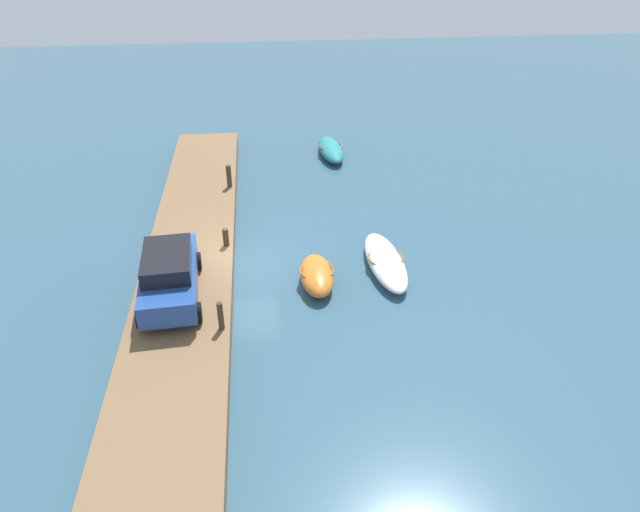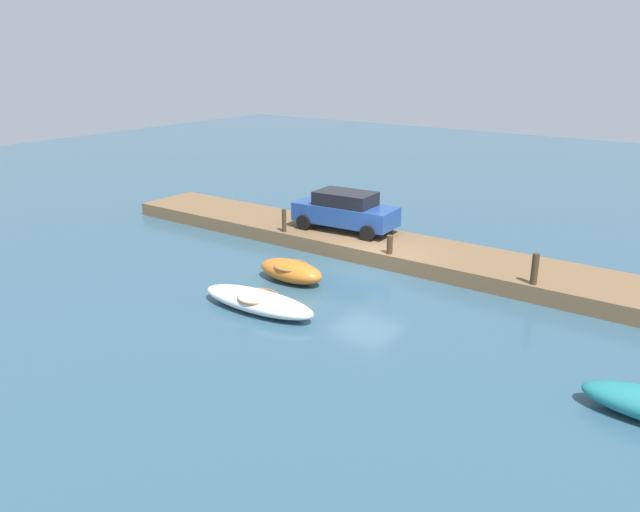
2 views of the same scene
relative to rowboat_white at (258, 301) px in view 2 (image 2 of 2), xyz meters
name	(u,v)px [view 2 (image 2 of 2)]	position (x,y,z in m)	size (l,w,h in m)	color
ground_plane	(367,270)	(-0.77, -5.30, -0.32)	(84.00, 84.00, 0.00)	#33566B
dock_platform	(393,249)	(-0.77, -7.27, -0.03)	(26.77, 3.24, 0.59)	brown
rowboat_white	(258,301)	(0.00, 0.00, 0.00)	(4.24, 1.44, 0.63)	white
dinghy_orange	(291,271)	(0.77, -2.66, 0.08)	(2.63, 1.27, 0.78)	orange
mooring_post_west	(535,269)	(-6.77, -5.90, 0.79)	(0.23, 0.23, 1.05)	#47331E
mooring_post_mid_west	(390,245)	(-1.38, -5.90, 0.63)	(0.22, 0.22, 0.71)	#47331E
mooring_post_mid_east	(284,220)	(3.69, -5.90, 0.75)	(0.18, 0.18, 0.97)	#47331E
parked_car	(345,210)	(1.75, -7.60, 1.13)	(4.47, 2.20, 1.65)	#234793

